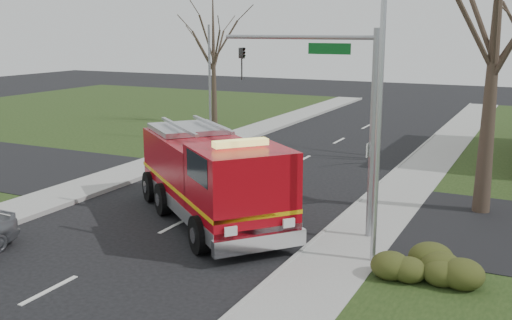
% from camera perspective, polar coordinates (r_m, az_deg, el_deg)
% --- Properties ---
extents(ground, '(120.00, 120.00, 0.00)m').
position_cam_1_polar(ground, '(21.39, -7.64, -6.16)').
color(ground, black).
rests_on(ground, ground).
extents(sidewalk_right, '(2.40, 80.00, 0.15)m').
position_cam_1_polar(sidewalk_right, '(18.80, 8.46, -8.60)').
color(sidewalk_right, gray).
rests_on(sidewalk_right, ground).
extents(sidewalk_left, '(2.40, 80.00, 0.15)m').
position_cam_1_polar(sidewalk_left, '(25.23, -19.47, -3.71)').
color(sidewalk_left, gray).
rests_on(sidewalk_left, ground).
extents(hedge_corner, '(2.80, 2.00, 0.90)m').
position_cam_1_polar(hedge_corner, '(17.12, 16.53, -9.34)').
color(hedge_corner, '#303714').
rests_on(hedge_corner, lawn_right).
extents(bare_tree_near, '(6.00, 6.00, 12.00)m').
position_cam_1_polar(bare_tree_near, '(22.87, 22.01, 13.14)').
color(bare_tree_near, '#34291F').
rests_on(bare_tree_near, ground).
extents(bare_tree_left, '(4.50, 4.50, 9.00)m').
position_cam_1_polar(bare_tree_left, '(42.57, -4.08, 10.76)').
color(bare_tree_left, '#34291F').
rests_on(bare_tree_left, ground).
extents(traffic_signal_mast, '(5.29, 0.18, 6.80)m').
position_cam_1_polar(traffic_signal_mast, '(19.41, 7.47, 6.20)').
color(traffic_signal_mast, gray).
rests_on(traffic_signal_mast, ground).
extents(streetlight_pole, '(1.48, 0.16, 8.40)m').
position_cam_1_polar(streetlight_pole, '(16.97, 11.45, 4.64)').
color(streetlight_pole, '#B7BABF').
rests_on(streetlight_pole, ground).
extents(utility_pole_far, '(0.14, 0.14, 7.00)m').
position_cam_1_polar(utility_pole_far, '(35.91, -4.43, 7.15)').
color(utility_pole_far, gray).
rests_on(utility_pole_far, ground).
extents(fire_engine, '(8.37, 7.71, 3.44)m').
position_cam_1_polar(fire_engine, '(21.22, -4.18, -1.86)').
color(fire_engine, '#9E0711').
rests_on(fire_engine, ground).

